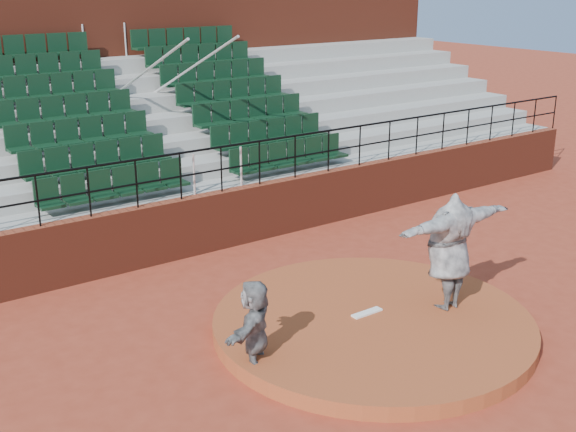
{
  "coord_description": "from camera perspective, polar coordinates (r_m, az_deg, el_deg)",
  "views": [
    {
      "loc": [
        -7.72,
        -8.26,
        5.8
      ],
      "look_at": [
        0.0,
        2.5,
        1.4
      ],
      "focal_mm": 45.0,
      "sensor_mm": 36.0,
      "label": 1
    }
  ],
  "objects": [
    {
      "name": "pitching_rubber",
      "position": [
        12.69,
        6.26,
        -7.6
      ],
      "size": [
        0.6,
        0.15,
        0.03
      ],
      "primitive_type": "cube",
      "color": "white",
      "rests_on": "pitchers_mound"
    },
    {
      "name": "ground",
      "position": [
        12.71,
        6.67,
        -8.91
      ],
      "size": [
        90.0,
        90.0,
        0.0
      ],
      "primitive_type": "plane",
      "color": "maroon",
      "rests_on": "ground"
    },
    {
      "name": "fielder",
      "position": [
        11.03,
        -2.67,
        -8.79
      ],
      "size": [
        1.4,
        1.22,
        1.53
      ],
      "primitive_type": "imported",
      "rotation": [
        0.0,
        0.0,
        3.79
      ],
      "color": "black",
      "rests_on": "ground"
    },
    {
      "name": "press_box_facade",
      "position": [
        22.36,
        -15.62,
        11.94
      ],
      "size": [
        24.0,
        3.0,
        7.1
      ],
      "primitive_type": "cube",
      "color": "maroon",
      "rests_on": "ground"
    },
    {
      "name": "wall_railing",
      "position": [
        15.8,
        -5.31,
        4.49
      ],
      "size": [
        24.04,
        0.05,
        1.03
      ],
      "color": "black",
      "rests_on": "boundary_wall"
    },
    {
      "name": "pitchers_mound",
      "position": [
        12.65,
        6.69,
        -8.41
      ],
      "size": [
        5.5,
        5.5,
        0.25
      ],
      "primitive_type": "cylinder",
      "color": "#9B4422",
      "rests_on": "ground"
    },
    {
      "name": "boundary_wall",
      "position": [
        16.18,
        -5.17,
        -0.25
      ],
      "size": [
        24.0,
        0.3,
        1.3
      ],
      "primitive_type": "cube",
      "color": "maroon",
      "rests_on": "ground"
    },
    {
      "name": "pitcher",
      "position": [
        12.76,
        12.65,
        -2.73
      ],
      "size": [
        2.59,
        0.72,
        2.1
      ],
      "primitive_type": "imported",
      "rotation": [
        0.0,
        0.0,
        3.14
      ],
      "color": "black",
      "rests_on": "pitchers_mound"
    },
    {
      "name": "seating_deck",
      "position": [
        19.09,
        -10.86,
        4.85
      ],
      "size": [
        24.0,
        5.97,
        4.63
      ],
      "color": "#989792",
      "rests_on": "ground"
    }
  ]
}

